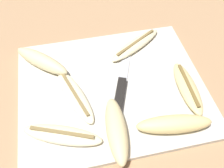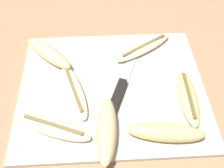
% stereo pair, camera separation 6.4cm
% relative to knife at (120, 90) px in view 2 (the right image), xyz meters
% --- Properties ---
extents(ground_plane, '(4.00, 4.00, 0.00)m').
position_rel_knife_xyz_m(ground_plane, '(-0.02, 0.02, -0.02)').
color(ground_plane, tan).
extents(cutting_board, '(0.45, 0.38, 0.01)m').
position_rel_knife_xyz_m(cutting_board, '(-0.02, 0.02, -0.01)').
color(cutting_board, beige).
rests_on(cutting_board, ground_plane).
extents(knife, '(0.10, 0.21, 0.02)m').
position_rel_knife_xyz_m(knife, '(0.00, 0.00, 0.00)').
color(knife, black).
rests_on(knife, cutting_board).
extents(banana_ripe_center, '(0.06, 0.16, 0.04)m').
position_rel_knife_xyz_m(banana_ripe_center, '(-0.04, -0.11, 0.01)').
color(banana_ripe_center, beige).
rests_on(banana_ripe_center, cutting_board).
extents(banana_soft_right, '(0.15, 0.14, 0.04)m').
position_rel_knife_xyz_m(banana_soft_right, '(-0.18, 0.12, 0.01)').
color(banana_soft_right, beige).
rests_on(banana_soft_right, cutting_board).
extents(banana_spotted_left, '(0.05, 0.16, 0.02)m').
position_rel_knife_xyz_m(banana_spotted_left, '(0.16, -0.03, 0.00)').
color(banana_spotted_left, '#DBC684').
rests_on(banana_spotted_left, cutting_board).
extents(banana_cream_curved, '(0.17, 0.13, 0.02)m').
position_rel_knife_xyz_m(banana_cream_curved, '(0.08, 0.14, 0.00)').
color(banana_cream_curved, beige).
rests_on(banana_cream_curved, cutting_board).
extents(banana_pale_long, '(0.17, 0.10, 0.02)m').
position_rel_knife_xyz_m(banana_pale_long, '(-0.15, -0.10, 0.00)').
color(banana_pale_long, beige).
rests_on(banana_pale_long, cutting_board).
extents(banana_bright_far, '(0.09, 0.18, 0.02)m').
position_rel_knife_xyz_m(banana_bright_far, '(-0.11, 0.00, 0.00)').
color(banana_bright_far, beige).
rests_on(banana_bright_far, cutting_board).
extents(banana_golden_short, '(0.17, 0.06, 0.04)m').
position_rel_knife_xyz_m(banana_golden_short, '(0.09, -0.13, 0.01)').
color(banana_golden_short, '#EDD689').
rests_on(banana_golden_short, cutting_board).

